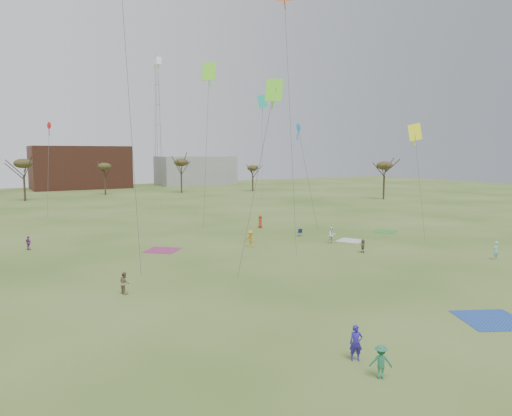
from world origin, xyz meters
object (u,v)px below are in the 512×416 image
flyer_near_right (356,343)px  radio_tower (157,124)px  flyer_near_center (381,361)px  camp_chair_right (300,234)px

flyer_near_right → radio_tower: radio_tower is taller
flyer_near_center → radio_tower: bearing=-68.0°
flyer_near_center → radio_tower: radio_tower is taller
camp_chair_right → radio_tower: radio_tower is taller
radio_tower → flyer_near_right: bearing=-104.9°
flyer_near_center → radio_tower: (34.93, 132.51, 18.42)m
flyer_near_center → flyer_near_right: bearing=-61.8°
flyer_near_center → camp_chair_right: flyer_near_center is taller
flyer_near_right → radio_tower: bearing=103.2°
flyer_near_center → camp_chair_right: (18.30, 31.63, -0.53)m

